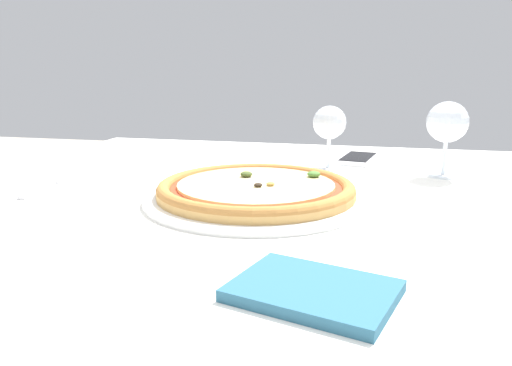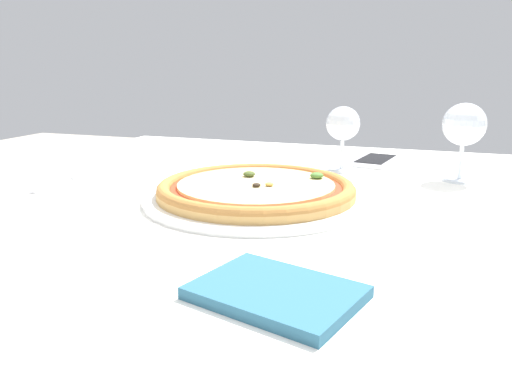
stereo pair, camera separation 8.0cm
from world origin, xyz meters
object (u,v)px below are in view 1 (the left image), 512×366
(fork, at_px, (48,186))
(wine_glass_far_right, at_px, (329,125))
(pizza_plate, at_px, (256,191))
(dining_table, at_px, (264,244))
(cell_phone, at_px, (358,159))
(wine_glass_far_left, at_px, (447,124))

(fork, distance_m, wine_glass_far_right, 0.56)
(pizza_plate, height_order, wine_glass_far_right, wine_glass_far_right)
(dining_table, distance_m, pizza_plate, 0.10)
(dining_table, bearing_deg, fork, -177.48)
(cell_phone, bearing_deg, dining_table, -111.11)
(wine_glass_far_right, relative_size, cell_phone, 0.87)
(fork, xyz_separation_m, wine_glass_far_left, (0.71, 0.26, 0.10))
(fork, relative_size, wine_glass_far_right, 1.27)
(wine_glass_far_right, bearing_deg, fork, -150.16)
(wine_glass_far_left, distance_m, cell_phone, 0.23)
(fork, relative_size, wine_glass_far_left, 1.15)
(wine_glass_far_left, xyz_separation_m, wine_glass_far_right, (-0.23, 0.02, -0.01))
(dining_table, bearing_deg, pizza_plate, -109.80)
(pizza_plate, bearing_deg, wine_glass_far_right, 72.16)
(wine_glass_far_right, bearing_deg, dining_table, -107.65)
(fork, bearing_deg, wine_glass_far_right, 29.84)
(wine_glass_far_left, bearing_deg, dining_table, -142.54)
(pizza_plate, distance_m, wine_glass_far_left, 0.42)
(dining_table, bearing_deg, wine_glass_far_left, 37.46)
(pizza_plate, bearing_deg, cell_phone, 68.97)
(pizza_plate, xyz_separation_m, wine_glass_far_left, (0.32, 0.26, 0.09))
(dining_table, bearing_deg, wine_glass_far_right, 72.35)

